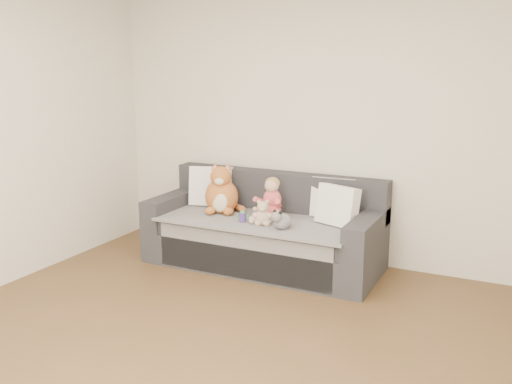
# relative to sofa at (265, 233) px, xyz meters

# --- Properties ---
(room_shell) EXTENTS (5.00, 5.00, 5.00)m
(room_shell) POSITION_rel_sofa_xyz_m (0.43, -1.64, 0.99)
(room_shell) COLOR brown
(room_shell) RESTS_ON ground
(sofa) EXTENTS (2.20, 0.94, 0.85)m
(sofa) POSITION_rel_sofa_xyz_m (0.00, 0.00, 0.00)
(sofa) COLOR #2C2D32
(sofa) RESTS_ON ground
(cushion_left) EXTENTS (0.47, 0.32, 0.41)m
(cushion_left) POSITION_rel_sofa_xyz_m (-0.68, 0.17, 0.36)
(cushion_left) COLOR white
(cushion_left) RESTS_ON sofa
(cushion_right_back) EXTENTS (0.42, 0.21, 0.39)m
(cushion_right_back) POSITION_rel_sofa_xyz_m (0.59, 0.27, 0.35)
(cushion_right_back) COLOR white
(cushion_right_back) RESTS_ON sofa
(cushion_right_front) EXTENTS (0.43, 0.30, 0.37)m
(cushion_right_front) POSITION_rel_sofa_xyz_m (0.70, 0.03, 0.34)
(cushion_right_front) COLOR white
(cushion_right_front) RESTS_ON sofa
(toddler) EXTENTS (0.28, 0.40, 0.39)m
(toddler) POSITION_rel_sofa_xyz_m (0.08, -0.04, 0.33)
(toddler) COLOR #CD4853
(toddler) RESTS_ON sofa
(plush_cat) EXTENTS (0.41, 0.40, 0.51)m
(plush_cat) POSITION_rel_sofa_xyz_m (-0.45, -0.04, 0.35)
(plush_cat) COLOR #B34B27
(plush_cat) RESTS_ON sofa
(teddy_bear) EXTENTS (0.18, 0.15, 0.24)m
(teddy_bear) POSITION_rel_sofa_xyz_m (0.11, -0.27, 0.26)
(teddy_bear) COLOR tan
(teddy_bear) RESTS_ON sofa
(plush_cow) EXTENTS (0.15, 0.23, 0.19)m
(plush_cow) POSITION_rel_sofa_xyz_m (0.31, -0.31, 0.24)
(plush_cow) COLOR white
(plush_cow) RESTS_ON sofa
(sippy_cup) EXTENTS (0.11, 0.07, 0.12)m
(sippy_cup) POSITION_rel_sofa_xyz_m (-0.10, -0.26, 0.22)
(sippy_cup) COLOR #49328B
(sippy_cup) RESTS_ON sofa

